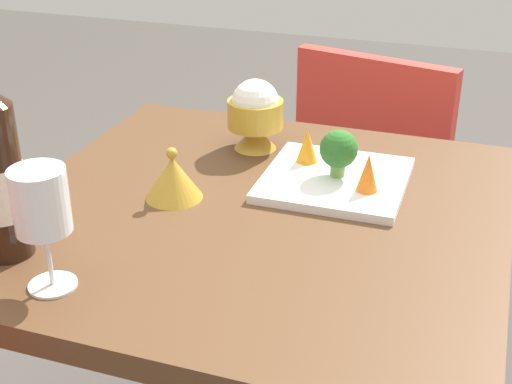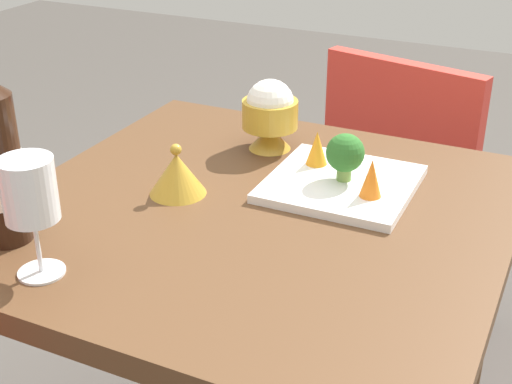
{
  "view_description": "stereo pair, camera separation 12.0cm",
  "coord_description": "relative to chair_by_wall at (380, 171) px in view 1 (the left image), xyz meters",
  "views": [
    {
      "loc": [
        -0.35,
        1.02,
        1.32
      ],
      "look_at": [
        0.0,
        0.0,
        0.78
      ],
      "focal_mm": 50.8,
      "sensor_mm": 36.0,
      "label": 1
    },
    {
      "loc": [
        -0.46,
        0.97,
        1.32
      ],
      "look_at": [
        0.0,
        0.0,
        0.78
      ],
      "focal_mm": 50.8,
      "sensor_mm": 36.0,
      "label": 2
    }
  ],
  "objects": [
    {
      "name": "carrot_garnish_left",
      "position": [
        -0.07,
        0.61,
        0.27
      ],
      "size": [
        0.04,
        0.04,
        0.07
      ],
      "color": "orange",
      "rests_on": "serving_plate"
    },
    {
      "name": "chair_by_wall",
      "position": [
        0.0,
        0.0,
        0.0
      ],
      "size": [
        0.48,
        0.48,
        0.85
      ],
      "rotation": [
        0.0,
        0.0,
        2.9
      ],
      "color": "red",
      "rests_on": "ground_plane"
    },
    {
      "name": "rice_bowl",
      "position": [
        0.18,
        0.46,
        0.3
      ],
      "size": [
        0.11,
        0.11,
        0.14
      ],
      "color": "gold",
      "rests_on": "dining_table"
    },
    {
      "name": "carrot_garnish_right",
      "position": [
        0.06,
        0.52,
        0.27
      ],
      "size": [
        0.04,
        0.04,
        0.06
      ],
      "color": "orange",
      "rests_on": "serving_plate"
    },
    {
      "name": "wine_glass",
      "position": [
        0.29,
        1.02,
        0.35
      ],
      "size": [
        0.08,
        0.08,
        0.18
      ],
      "color": "white",
      "rests_on": "dining_table"
    },
    {
      "name": "rice_bowl_lid",
      "position": [
        0.25,
        0.71,
        0.26
      ],
      "size": [
        0.1,
        0.1,
        0.09
      ],
      "color": "gold",
      "rests_on": "dining_table"
    },
    {
      "name": "dining_table",
      "position": [
        0.1,
        0.7,
        0.13
      ],
      "size": [
        0.82,
        0.82,
        0.75
      ],
      "color": "brown",
      "rests_on": "ground_plane"
    },
    {
      "name": "serving_plate",
      "position": [
        -0.0,
        0.57,
        0.23
      ],
      "size": [
        0.25,
        0.25,
        0.02
      ],
      "rotation": [
        0.0,
        0.0,
        0.01
      ],
      "color": "white",
      "rests_on": "dining_table"
    },
    {
      "name": "broccoli_floret",
      "position": [
        -0.01,
        0.57,
        0.29
      ],
      "size": [
        0.07,
        0.07,
        0.09
      ],
      "color": "#729E4C",
      "rests_on": "serving_plate"
    }
  ]
}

